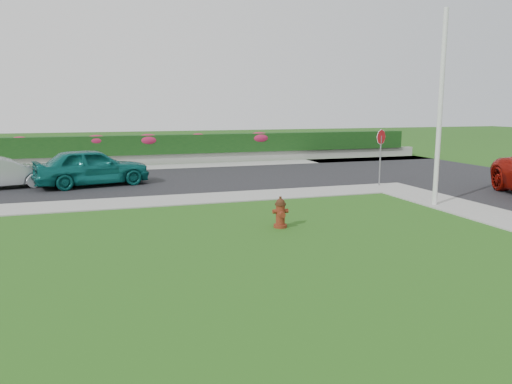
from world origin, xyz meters
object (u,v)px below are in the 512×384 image
object	(u,v)px
fire_hydrant	(280,213)
stop_sign	(381,144)
sedan_silver	(2,173)
utility_pole	(440,110)
sedan_teal	(92,167)

from	to	relation	value
fire_hydrant	stop_sign	world-z (taller)	stop_sign
sedan_silver	utility_pole	distance (m)	16.93
sedan_silver	utility_pole	bearing A→B (deg)	-133.29
fire_hydrant	stop_sign	size ratio (longest dim) A/B	0.37
sedan_teal	stop_sign	xyz separation A→B (m)	(11.52, -3.63, 0.93)
sedan_teal	stop_sign	size ratio (longest dim) A/B	1.94
fire_hydrant	sedan_teal	xyz separation A→B (m)	(-4.96, 9.17, 0.42)
sedan_silver	fire_hydrant	bearing A→B (deg)	-152.20
utility_pole	stop_sign	world-z (taller)	utility_pole
fire_hydrant	stop_sign	distance (m)	8.69
sedan_teal	stop_sign	world-z (taller)	stop_sign
sedan_teal	stop_sign	bearing A→B (deg)	-120.23
fire_hydrant	utility_pole	bearing A→B (deg)	15.29
sedan_teal	utility_pole	distance (m)	13.77
sedan_teal	sedan_silver	distance (m)	3.52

